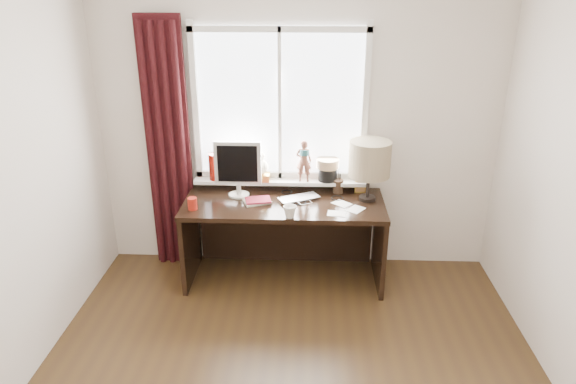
{
  "coord_description": "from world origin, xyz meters",
  "views": [
    {
      "loc": [
        0.1,
        -2.35,
        2.49
      ],
      "look_at": [
        -0.05,
        1.25,
        1.0
      ],
      "focal_mm": 32.0,
      "sensor_mm": 36.0,
      "label": 1
    }
  ],
  "objects_px": {
    "mug": "(290,211)",
    "desk": "(285,223)",
    "laptop": "(299,198)",
    "table_lamp": "(370,160)",
    "red_cup": "(192,204)",
    "monitor": "(238,166)"
  },
  "relations": [
    {
      "from": "mug",
      "to": "desk",
      "type": "xyz_separation_m",
      "value": [
        -0.06,
        0.4,
        -0.3
      ]
    },
    {
      "from": "laptop",
      "to": "desk",
      "type": "xyz_separation_m",
      "value": [
        -0.13,
        0.04,
        -0.26
      ]
    },
    {
      "from": "laptop",
      "to": "mug",
      "type": "distance_m",
      "value": 0.36
    },
    {
      "from": "laptop",
      "to": "table_lamp",
      "type": "relative_size",
      "value": 0.67
    },
    {
      "from": "laptop",
      "to": "red_cup",
      "type": "xyz_separation_m",
      "value": [
        -0.87,
        -0.23,
        0.04
      ]
    },
    {
      "from": "red_cup",
      "to": "table_lamp",
      "type": "relative_size",
      "value": 0.19
    },
    {
      "from": "laptop",
      "to": "mug",
      "type": "height_order",
      "value": "mug"
    },
    {
      "from": "mug",
      "to": "red_cup",
      "type": "distance_m",
      "value": 0.81
    },
    {
      "from": "red_cup",
      "to": "desk",
      "type": "xyz_separation_m",
      "value": [
        0.74,
        0.28,
        -0.29
      ]
    },
    {
      "from": "mug",
      "to": "table_lamp",
      "type": "distance_m",
      "value": 0.81
    },
    {
      "from": "laptop",
      "to": "red_cup",
      "type": "bearing_deg",
      "value": 167.94
    },
    {
      "from": "monitor",
      "to": "laptop",
      "type": "bearing_deg",
      "value": -7.83
    },
    {
      "from": "desk",
      "to": "laptop",
      "type": "bearing_deg",
      "value": -19.51
    },
    {
      "from": "desk",
      "to": "monitor",
      "type": "relative_size",
      "value": 3.47
    },
    {
      "from": "laptop",
      "to": "table_lamp",
      "type": "bearing_deg",
      "value": -24.38
    },
    {
      "from": "monitor",
      "to": "table_lamp",
      "type": "height_order",
      "value": "table_lamp"
    },
    {
      "from": "red_cup",
      "to": "monitor",
      "type": "relative_size",
      "value": 0.2
    },
    {
      "from": "laptop",
      "to": "monitor",
      "type": "height_order",
      "value": "monitor"
    },
    {
      "from": "monitor",
      "to": "table_lamp",
      "type": "relative_size",
      "value": 0.94
    },
    {
      "from": "laptop",
      "to": "desk",
      "type": "relative_size",
      "value": 0.21
    },
    {
      "from": "desk",
      "to": "red_cup",
      "type": "bearing_deg",
      "value": -159.54
    },
    {
      "from": "desk",
      "to": "table_lamp",
      "type": "distance_m",
      "value": 0.93
    }
  ]
}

